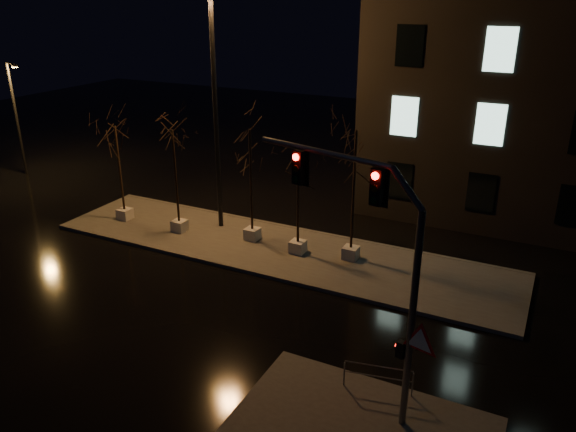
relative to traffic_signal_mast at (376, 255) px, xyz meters
The scene contains 11 objects.
ground 9.03m from the traffic_signal_mast, 163.21° to the left, with size 90.00×90.00×0.00m, color black.
median 11.97m from the traffic_signal_mast, 131.60° to the left, with size 22.00×5.00×0.15m, color #4D4A45.
tree_0 17.72m from the traffic_signal_mast, 153.81° to the left, with size 1.80×1.80×5.03m.
tree_1 14.65m from the traffic_signal_mast, 147.82° to the left, with size 1.80×1.80×5.20m.
tree_2 12.19m from the traffic_signal_mast, 135.46° to the left, with size 1.80×1.80×5.49m.
tree_3 10.28m from the traffic_signal_mast, 126.72° to the left, with size 1.80×1.80×4.83m.
tree_4 9.45m from the traffic_signal_mast, 113.38° to the left, with size 1.80×1.80×5.94m.
traffic_signal_mast is the anchor object (origin of this frame).
streetlight_main 14.44m from the traffic_signal_mast, 139.68° to the left, with size 2.73×1.17×11.15m.
streetlight_far 29.53m from the traffic_signal_mast, 157.60° to the left, with size 1.38×0.56×7.13m.
guard_rail_a 4.22m from the traffic_signal_mast, 81.89° to the left, with size 2.00×0.45×0.88m.
Camera 1 is at (11.04, -14.77, 11.17)m, focal length 35.00 mm.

